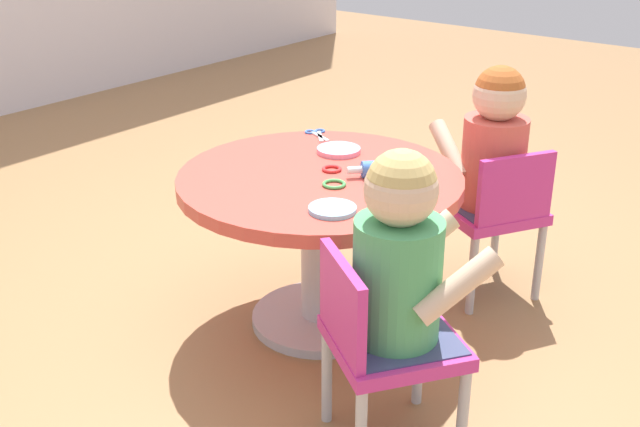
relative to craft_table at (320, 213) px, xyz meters
The scene contains 14 objects.
ground_plane 0.39m from the craft_table, ahead, with size 10.00×10.00×0.00m, color #9E7247.
craft_table is the anchor object (origin of this frame).
child_chair_left 0.62m from the craft_table, 128.08° to the right, with size 0.42×0.42×0.54m.
seated_child_left 0.63m from the craft_table, 124.34° to the right, with size 0.44×0.42×0.51m.
child_chair_right 0.62m from the craft_table, 33.74° to the right, with size 0.41×0.41×0.54m.
seated_child_right 0.63m from the craft_table, 30.00° to the right, with size 0.41×0.43×0.51m.
rolling_pin 0.25m from the craft_table, 55.97° to the right, with size 0.19×0.17×0.05m.
craft_scissors 0.41m from the craft_table, 39.43° to the left, with size 0.12×0.14×0.01m.
playdough_blob_0 0.31m from the craft_table, 135.17° to the right, with size 0.13×0.13×0.01m, color #8CCCF2.
playdough_blob_1 0.25m from the craft_table, 21.19° to the left, with size 0.14×0.14×0.02m, color pink.
cookie_cutter_0 0.17m from the craft_table, 118.14° to the right, with size 0.07×0.07×0.01m, color #4CB259.
cookie_cutter_1 0.14m from the craft_table, ahead, with size 0.06×0.06×0.01m, color red.
cookie_cutter_2 0.25m from the craft_table, 27.26° to the right, with size 0.05×0.05×0.01m, color #3F99D8.
cookie_cutter_3 0.32m from the craft_table, 23.28° to the right, with size 0.05×0.05×0.01m, color #D83FA5.
Camera 1 is at (-1.74, -1.36, 1.35)m, focal length 44.18 mm.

